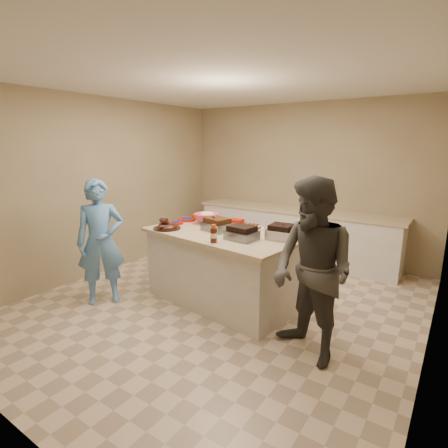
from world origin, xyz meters
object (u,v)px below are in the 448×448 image
Objects in this scene: plastic_cup at (195,220)px; guest_gray at (308,356)px; bbq_bottle_b at (214,242)px; rib_platter at (167,229)px; roasting_pan at (281,239)px; guest_blue at (105,300)px; mustard_bottle at (211,229)px; coleslaw_bowl at (207,223)px; bbq_bottle_a at (214,242)px; island at (222,301)px.

guest_gray is at bearing -23.14° from plastic_cup.
guest_gray is at bearing -5.75° from bbq_bottle_b.
rib_platter is 1.49m from roasting_pan.
rib_platter is 1.24m from guest_blue.
mustard_bottle is (0.49, 0.30, 0.00)m from rib_platter.
roasting_pan is (1.44, 0.39, 0.00)m from rib_platter.
mustard_bottle is (-0.95, -0.09, 0.00)m from roasting_pan.
coleslaw_bowl is 1.70× the size of bbq_bottle_a.
coleslaw_bowl is at bearing 168.10° from roasting_pan.
roasting_pan is 1.50m from plastic_cup.
bbq_bottle_b is at bearing -10.48° from rib_platter.
roasting_pan is (0.74, 0.15, 0.92)m from island.
guest_gray is at bearing -50.76° from roasting_pan.
bbq_bottle_b is at bearing -40.49° from plastic_cup.
plastic_cup is at bearing 139.51° from bbq_bottle_b.
bbq_bottle_a is 1.77m from guest_blue.
guest_blue is (-0.57, -0.60, -0.92)m from rib_platter.
coleslaw_bowl is 0.36m from mustard_bottle.
bbq_bottle_b is at bearing -34.93° from guest_blue.
mustard_bottle is at bearing 31.27° from rib_platter.
bbq_bottle_a reaches higher than bbq_bottle_b.
bbq_bottle_b is 0.13× the size of guest_blue.
island is at bearing -173.37° from guest_gray.
island is 1.47m from guest_gray.
island is 9.68× the size of bbq_bottle_b.
rib_platter is at bearing -112.85° from coleslaw_bowl.
plastic_cup is at bearing 139.00° from bbq_bottle_a.
bbq_bottle_a reaches higher than rib_platter.
guest_blue is at bearing -139.39° from island.
guest_gray is (0.63, -0.67, -0.92)m from roasting_pan.
plastic_cup reaches higher than guest_blue.
guest_gray is at bearing -45.03° from guest_blue.
roasting_pan reaches higher than guest_gray.
rib_platter is 3.85× the size of plastic_cup.
island is at bearing 113.26° from bbq_bottle_a.
bbq_bottle_b is (0.17, -0.40, 0.92)m from island.
roasting_pan is at bearing 15.10° from rib_platter.
roasting_pan reaches higher than plastic_cup.
guest_blue is at bearing -163.86° from bbq_bottle_a.
island reaches higher than guest_blue.
island is 1.03m from bbq_bottle_a.
mustard_bottle is at bearing -178.69° from roasting_pan.
bbq_bottle_a is 1.23m from plastic_cup.
coleslaw_bowl is (-1.20, 0.16, 0.00)m from roasting_pan.
coleslaw_bowl is at bearing 3.15° from guest_blue.
plastic_cup is (-1.48, 0.24, 0.00)m from roasting_pan.
bbq_bottle_b is 1.51× the size of mustard_bottle.
rib_platter is 0.22× the size of guest_blue.
mustard_bottle is (-0.21, 0.06, 0.92)m from island.
mustard_bottle is at bearing -11.63° from guest_blue.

